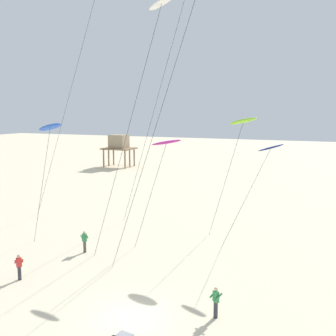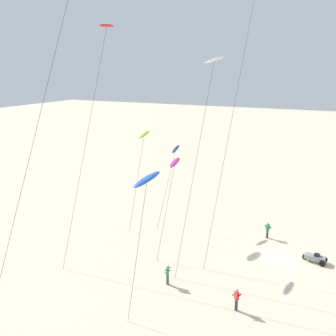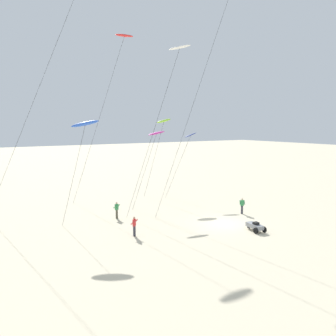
% 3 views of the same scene
% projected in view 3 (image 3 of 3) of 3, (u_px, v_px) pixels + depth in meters
% --- Properties ---
extents(ground_plane, '(260.00, 260.00, 0.00)m').
position_uv_depth(ground_plane, '(224.00, 224.00, 31.51)').
color(ground_plane, beige).
extents(kite_white, '(7.07, 1.51, 17.54)m').
position_uv_depth(kite_white, '(179.00, 51.00, 33.99)').
color(kite_white, white).
rests_on(kite_white, ground).
extents(kite_red, '(7.94, 1.40, 20.21)m').
position_uv_depth(kite_red, '(124.00, 38.00, 40.23)').
color(kite_red, red).
rests_on(kite_red, ground).
extents(kite_blue, '(3.72, 1.36, 9.89)m').
position_uv_depth(kite_blue, '(85.00, 124.00, 30.77)').
color(kite_blue, blue).
rests_on(kite_blue, ground).
extents(kite_magenta, '(4.04, 0.77, 8.70)m').
position_uv_depth(kite_magenta, '(156.00, 134.00, 37.13)').
color(kite_magenta, '#D8339E').
rests_on(kite_magenta, ground).
extents(kite_lime, '(3.92, 0.82, 10.26)m').
position_uv_depth(kite_lime, '(164.00, 121.00, 43.80)').
color(kite_lime, '#8CD833').
rests_on(kite_lime, ground).
extents(kite_navy, '(4.51, 0.73, 8.34)m').
position_uv_depth(kite_navy, '(190.00, 136.00, 43.35)').
color(kite_navy, navy).
rests_on(kite_navy, ground).
extents(kite_flyer_nearest, '(0.73, 0.73, 1.67)m').
position_uv_depth(kite_flyer_nearest, '(134.00, 226.00, 27.96)').
color(kite_flyer_nearest, '#33333D').
rests_on(kite_flyer_nearest, ground).
extents(kite_flyer_middle, '(0.73, 0.73, 1.67)m').
position_uv_depth(kite_flyer_middle, '(242.00, 205.00, 34.99)').
color(kite_flyer_middle, '#33333D').
rests_on(kite_flyer_middle, ground).
extents(kite_flyer_furthest, '(0.69, 0.68, 1.67)m').
position_uv_depth(kite_flyer_furthest, '(117.00, 210.00, 33.28)').
color(kite_flyer_furthest, '#4C4738').
rests_on(kite_flyer_furthest, ground).
extents(beach_buggy, '(1.10, 2.11, 0.82)m').
position_uv_depth(beach_buggy, '(255.00, 226.00, 29.38)').
color(beach_buggy, gray).
rests_on(beach_buggy, ground).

